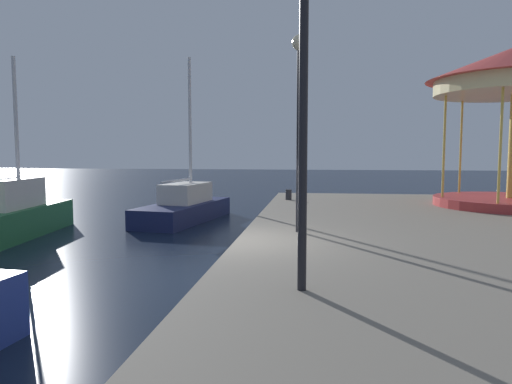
{
  "coord_description": "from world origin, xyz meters",
  "views": [
    {
      "loc": [
        1.67,
        -9.61,
        2.66
      ],
      "look_at": [
        -0.05,
        3.76,
        1.49
      ],
      "focal_mm": 32.64,
      "sensor_mm": 36.0,
      "label": 1
    }
  ],
  "objects": [
    {
      "name": "ground_plane",
      "position": [
        0.0,
        0.0,
        0.0
      ],
      "size": [
        120.0,
        120.0,
        0.0
      ],
      "primitive_type": "plane",
      "color": "black"
    },
    {
      "name": "sailboat_navy",
      "position": [
        -3.34,
        7.69,
        0.56
      ],
      "size": [
        2.66,
        5.53,
        6.3
      ],
      "color": "#19214C",
      "rests_on": "ground"
    },
    {
      "name": "sailboat_green",
      "position": [
        -7.69,
        3.55,
        0.69
      ],
      "size": [
        2.19,
        5.66,
        5.64
      ],
      "color": "#236638",
      "rests_on": "ground"
    },
    {
      "name": "lamp_post_near_edge",
      "position": [
        1.5,
        -3.43,
        3.98
      ],
      "size": [
        0.36,
        0.36,
        4.71
      ],
      "color": "black",
      "rests_on": "quay_dock"
    },
    {
      "name": "lamp_post_mid_promenade",
      "position": [
        1.28,
        1.14,
        3.86
      ],
      "size": [
        0.36,
        0.36,
        4.5
      ],
      "color": "black",
      "rests_on": "quay_dock"
    },
    {
      "name": "bollard_north",
      "position": [
        0.63,
        8.42,
        1.0
      ],
      "size": [
        0.24,
        0.24,
        0.4
      ],
      "primitive_type": "cylinder",
      "color": "#2D2D33",
      "rests_on": "quay_dock"
    }
  ]
}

